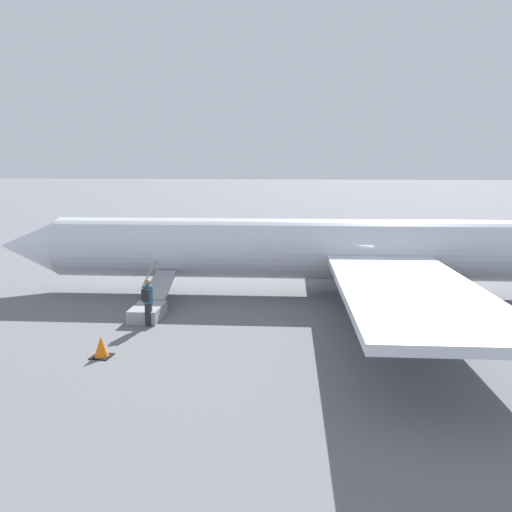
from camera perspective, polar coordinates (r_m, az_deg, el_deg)
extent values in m
plane|color=slate|center=(23.31, 9.90, -4.36)|extent=(600.00, 600.00, 0.00)
cylinder|color=silver|center=(22.90, 10.06, 0.77)|extent=(26.46, 5.98, 2.72)
cone|color=silver|center=(25.82, -24.32, 1.05)|extent=(3.30, 3.02, 2.67)
cube|color=silver|center=(16.48, 17.13, -3.73)|extent=(5.70, 11.51, 0.27)
cube|color=silver|center=(29.86, 11.17, 2.41)|extent=(5.70, 11.51, 0.27)
cylinder|color=black|center=(23.89, -10.97, -3.22)|extent=(0.69, 0.25, 0.67)
cylinder|color=#4C4C51|center=(23.79, -11.00, -2.18)|extent=(0.12, 0.12, 0.21)
cylinder|color=black|center=(22.50, 16.95, -4.27)|extent=(0.69, 0.25, 0.67)
cylinder|color=#4C4C51|center=(22.40, 17.01, -3.17)|extent=(0.12, 0.12, 0.21)
cylinder|color=black|center=(24.83, 15.69, -2.92)|extent=(0.69, 0.25, 0.67)
cylinder|color=#4C4C51|center=(24.74, 15.74, -1.92)|extent=(0.12, 0.12, 0.21)
cube|color=#99999E|center=(19.72, -12.30, -6.30)|extent=(1.32, 1.92, 0.50)
cube|color=#99999E|center=(21.43, -10.88, -3.27)|extent=(1.17, 2.33, 0.84)
cube|color=#99999E|center=(21.44, -12.09, -1.93)|extent=(0.34, 2.21, 0.78)
cube|color=#23232D|center=(18.81, -12.16, -6.52)|extent=(0.23, 0.30, 0.85)
cylinder|color=#265972|center=(18.62, -12.24, -4.30)|extent=(0.36, 0.36, 0.65)
sphere|color=#936B4C|center=(18.52, -12.29, -2.96)|extent=(0.24, 0.24, 0.24)
cube|color=black|center=(18.36, -12.48, -4.40)|extent=(0.30, 0.21, 0.44)
cube|color=black|center=(16.25, -17.22, -10.90)|extent=(0.59, 0.59, 0.03)
cone|color=orange|center=(16.14, -17.27, -9.87)|extent=(0.46, 0.46, 0.65)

